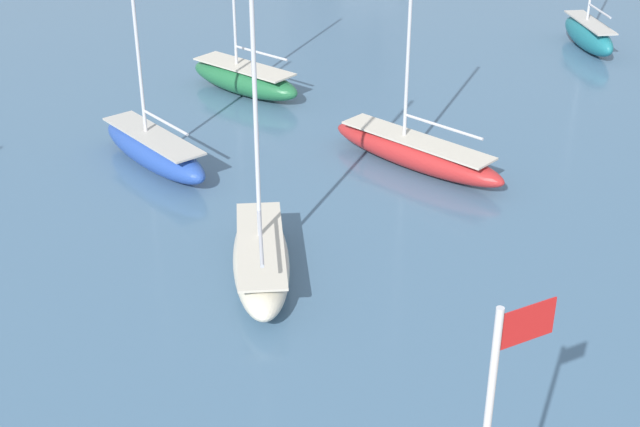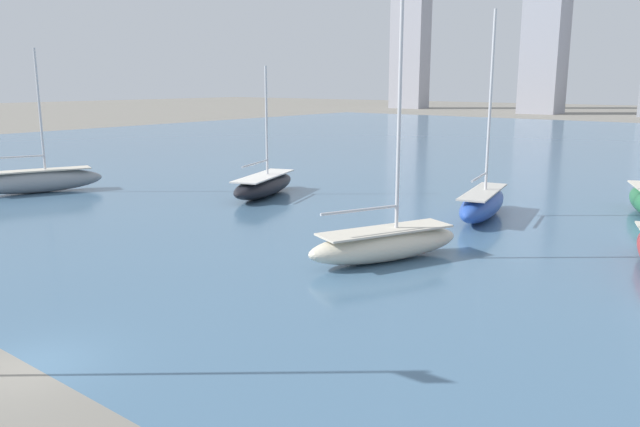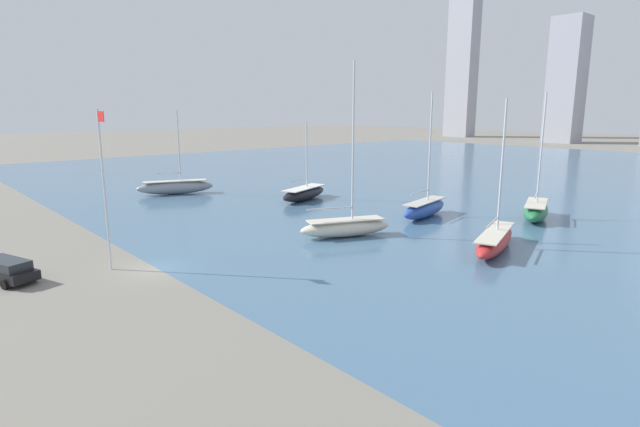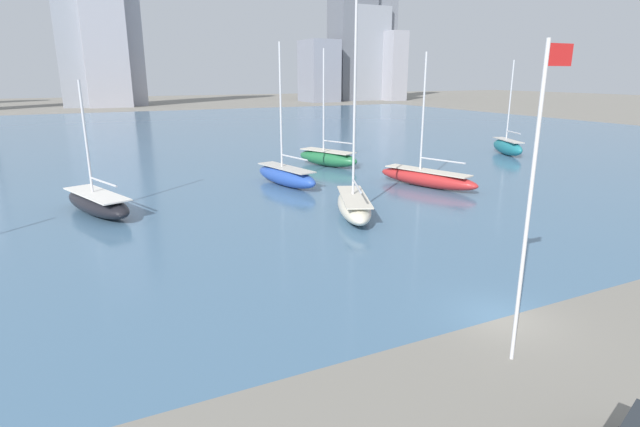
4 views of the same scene
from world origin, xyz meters
TOP-DOWN VIEW (x-y plane):
  - ground_plane at (0.00, 0.00)m, footprint 500.00×500.00m
  - harbor_water at (0.00, 70.00)m, footprint 180.00×140.00m
  - flag_pole at (-2.03, -2.55)m, footprint 1.24×0.14m
  - distant_city_skyline at (37.22, 169.54)m, footprint 204.31×22.75m
  - sailboat_black at (-14.82, 26.11)m, footprint 5.50×9.53m
  - sailboat_green at (10.27, 36.89)m, footprint 5.42×8.74m
  - sailboat_red at (13.61, 22.80)m, footprint 5.42×10.60m
  - sailboat_teal at (35.41, 33.88)m, footprint 4.30×7.69m
  - sailboat_blue at (1.85, 29.08)m, footprint 3.93×9.16m
  - sailboat_cream at (2.25, 16.84)m, footprint 5.41×8.75m

SIDE VIEW (x-z plane):
  - ground_plane at x=0.00m, z-range 0.00..0.00m
  - harbor_water at x=0.00m, z-range 0.00..0.00m
  - sailboat_black at x=-14.82m, z-range -4.07..5.81m
  - sailboat_red at x=13.61m, z-range -5.23..6.99m
  - sailboat_cream at x=2.25m, z-range -6.78..8.65m
  - sailboat_green at x=10.27m, z-range -5.53..7.52m
  - sailboat_blue at x=1.85m, z-range -5.56..7.55m
  - sailboat_teal at x=35.41m, z-range -4.92..7.11m
  - flag_pole at x=-2.03m, z-range 0.49..11.84m
  - distant_city_skyline at x=37.22m, z-range -9.27..63.53m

